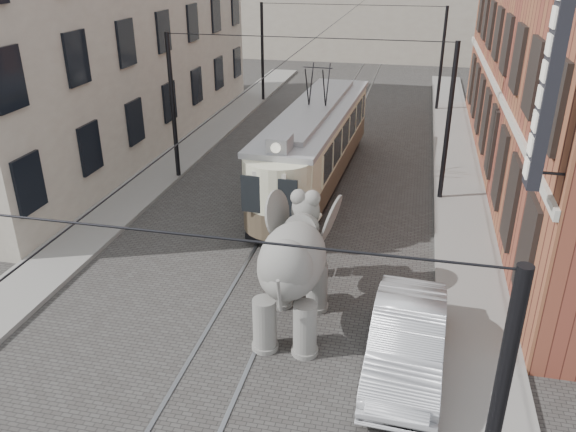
# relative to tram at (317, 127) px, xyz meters

# --- Properties ---
(ground) EXTENTS (120.00, 120.00, 0.00)m
(ground) POSITION_rel_tram_xyz_m (-0.17, -6.81, -2.39)
(ground) COLOR #3A3836
(tram_rails) EXTENTS (1.54, 80.00, 0.02)m
(tram_rails) POSITION_rel_tram_xyz_m (-0.17, -6.81, -2.38)
(tram_rails) COLOR slate
(tram_rails) RESTS_ON ground
(sidewalk_right) EXTENTS (2.00, 60.00, 0.15)m
(sidewalk_right) POSITION_rel_tram_xyz_m (5.83, -6.81, -2.32)
(sidewalk_right) COLOR slate
(sidewalk_right) RESTS_ON ground
(sidewalk_left) EXTENTS (2.00, 60.00, 0.15)m
(sidewalk_left) POSITION_rel_tram_xyz_m (-6.67, -6.81, -2.32)
(sidewalk_left) COLOR slate
(sidewalk_left) RESTS_ON ground
(stucco_building) EXTENTS (7.00, 24.00, 10.00)m
(stucco_building) POSITION_rel_tram_xyz_m (-11.17, 3.19, 2.61)
(stucco_building) COLOR gray
(stucco_building) RESTS_ON ground
(catenary) EXTENTS (11.00, 30.20, 6.00)m
(catenary) POSITION_rel_tram_xyz_m (-0.37, -1.81, 0.61)
(catenary) COLOR black
(catenary) RESTS_ON ground
(tram) EXTENTS (3.02, 12.16, 4.78)m
(tram) POSITION_rel_tram_xyz_m (0.00, 0.00, 0.00)
(tram) COLOR beige
(tram) RESTS_ON ground
(elephant) EXTENTS (2.92, 5.10, 3.07)m
(elephant) POSITION_rel_tram_xyz_m (1.21, -10.16, -0.86)
(elephant) COLOR slate
(elephant) RESTS_ON ground
(parked_car) EXTENTS (1.82, 4.71, 1.53)m
(parked_car) POSITION_rel_tram_xyz_m (4.09, -11.17, -1.63)
(parked_car) COLOR #9E9FA3
(parked_car) RESTS_ON ground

